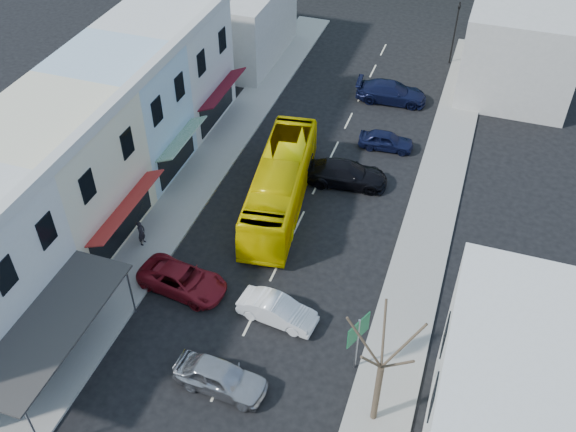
# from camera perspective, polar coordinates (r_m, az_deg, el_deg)

# --- Properties ---
(ground) EXTENTS (120.00, 120.00, 0.00)m
(ground) POSITION_cam_1_polar(r_m,az_deg,el_deg) (33.68, -3.32, -9.22)
(ground) COLOR black
(ground) RESTS_ON ground
(sidewalk_left) EXTENTS (3.00, 52.00, 0.15)m
(sidewalk_left) POSITION_cam_1_polar(r_m,az_deg,el_deg) (42.56, -7.87, 3.33)
(sidewalk_left) COLOR gray
(sidewalk_left) RESTS_ON ground
(sidewalk_right) EXTENTS (3.00, 52.00, 0.15)m
(sidewalk_right) POSITION_cam_1_polar(r_m,az_deg,el_deg) (39.37, 12.30, -1.00)
(sidewalk_right) COLOR gray
(sidewalk_right) RESTS_ON ground
(shopfront_row) EXTENTS (8.25, 30.00, 8.00)m
(shopfront_row) POSITION_cam_1_polar(r_m,az_deg,el_deg) (39.23, -18.12, 4.92)
(shopfront_row) COLOR beige
(shopfront_row) RESTS_ON ground
(right_building) EXTENTS (8.00, 9.00, 8.00)m
(right_building) POSITION_cam_1_polar(r_m,az_deg,el_deg) (27.37, 21.40, -16.39)
(right_building) COLOR beige
(right_building) RESTS_ON ground
(distant_block_left) EXTENTS (8.00, 10.00, 6.00)m
(distant_block_left) POSITION_cam_1_polar(r_m,az_deg,el_deg) (55.98, -4.96, 16.84)
(distant_block_left) COLOR #B7B2A8
(distant_block_left) RESTS_ON ground
(distant_block_right) EXTENTS (8.00, 12.00, 7.00)m
(distant_block_right) POSITION_cam_1_polar(r_m,az_deg,el_deg) (54.56, 20.05, 14.45)
(distant_block_right) COLOR #B7B2A8
(distant_block_right) RESTS_ON ground
(bus) EXTENTS (4.08, 11.83, 3.10)m
(bus) POSITION_cam_1_polar(r_m,az_deg,el_deg) (39.24, -0.69, 2.77)
(bus) COLOR #F4D900
(bus) RESTS_ON ground
(car_silver) EXTENTS (4.51, 2.08, 1.40)m
(car_silver) POSITION_cam_1_polar(r_m,az_deg,el_deg) (30.80, -6.01, -14.11)
(car_silver) COLOR #A8A9AD
(car_silver) RESTS_ON ground
(car_white) EXTENTS (4.58, 2.29, 1.40)m
(car_white) POSITION_cam_1_polar(r_m,az_deg,el_deg) (33.14, -0.96, -8.36)
(car_white) COLOR silver
(car_white) RESTS_ON ground
(car_red) EXTENTS (4.81, 2.48, 1.40)m
(car_red) POSITION_cam_1_polar(r_m,az_deg,el_deg) (35.02, -9.35, -5.60)
(car_red) COLOR maroon
(car_red) RESTS_ON ground
(car_black_near) EXTENTS (4.71, 2.44, 1.40)m
(car_black_near) POSITION_cam_1_polar(r_m,az_deg,el_deg) (41.62, 5.18, 3.68)
(car_black_near) COLOR black
(car_black_near) RESTS_ON ground
(car_navy_mid) EXTENTS (4.51, 2.10, 1.40)m
(car_navy_mid) POSITION_cam_1_polar(r_m,az_deg,el_deg) (45.19, 8.72, 6.72)
(car_navy_mid) COLOR black
(car_navy_mid) RESTS_ON ground
(car_navy_far) EXTENTS (4.64, 2.21, 1.40)m
(car_navy_far) POSITION_cam_1_polar(r_m,az_deg,el_deg) (50.63, 9.17, 10.74)
(car_navy_far) COLOR black
(car_navy_far) RESTS_ON ground
(pedestrian_left) EXTENTS (0.42, 0.62, 1.70)m
(pedestrian_left) POSITION_cam_1_polar(r_m,az_deg,el_deg) (37.73, -12.91, -1.44)
(pedestrian_left) COLOR black
(pedestrian_left) RESTS_ON sidewalk_left
(direction_sign) EXTENTS (1.36, 1.72, 3.52)m
(direction_sign) POSITION_cam_1_polar(r_m,az_deg,el_deg) (30.60, 6.14, -11.29)
(direction_sign) COLOR #135A30
(direction_sign) RESTS_ON ground
(street_tree) EXTENTS (3.71, 3.71, 7.74)m
(street_tree) POSITION_cam_1_polar(r_m,az_deg,el_deg) (27.36, 8.28, -13.15)
(street_tree) COLOR #392D22
(street_tree) RESTS_ON ground
(traffic_signal) EXTENTS (0.86, 1.23, 5.33)m
(traffic_signal) POSITION_cam_1_polar(r_m,az_deg,el_deg) (56.25, 14.58, 15.44)
(traffic_signal) COLOR black
(traffic_signal) RESTS_ON ground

